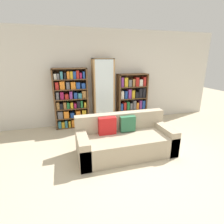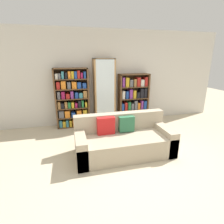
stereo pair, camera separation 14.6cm
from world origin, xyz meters
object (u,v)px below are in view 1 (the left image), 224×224
object	(u,v)px
display_cabinet	(103,93)
bookshelf_right	(132,99)
couch	(125,140)
wine_bottle	(135,129)
bookshelf_left	(71,99)

from	to	relation	value
display_cabinet	bookshelf_right	xyz separation A→B (m)	(0.92, 0.02, -0.24)
couch	wine_bottle	xyz separation A→B (m)	(0.56, 0.77, -0.14)
display_cabinet	wine_bottle	world-z (taller)	display_cabinet
couch	bookshelf_left	bearing A→B (deg)	117.58
couch	bookshelf_right	distance (m)	2.06
bookshelf_right	display_cabinet	bearing A→B (deg)	-178.99
couch	bookshelf_left	xyz separation A→B (m)	(-0.94, 1.81, 0.53)
couch	wine_bottle	distance (m)	0.97
bookshelf_left	wine_bottle	size ratio (longest dim) A/B	4.64
couch	bookshelf_right	xyz separation A→B (m)	(0.89, 1.81, 0.43)
bookshelf_right	wine_bottle	world-z (taller)	bookshelf_right
wine_bottle	couch	bearing A→B (deg)	-126.06
couch	wine_bottle	bearing A→B (deg)	53.94
couch	bookshelf_right	size ratio (longest dim) A/B	1.33
wine_bottle	bookshelf_left	bearing A→B (deg)	145.53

